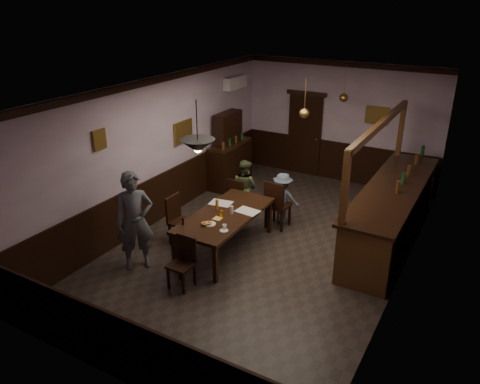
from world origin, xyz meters
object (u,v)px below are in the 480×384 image
Objects in this scene: person_seated_left at (244,187)px; soda_can at (222,214)px; chair_side at (178,218)px; person_seated_right at (282,198)px; person_standing at (135,221)px; bar_counter at (391,212)px; coffee_cup at (225,227)px; sideboard at (229,156)px; chair_near at (183,259)px; chair_far_left at (238,197)px; pendant_brass_mid at (304,113)px; pendant_brass_far at (344,98)px; dining_table at (225,217)px; chair_far_right at (276,203)px; pendant_iron at (198,146)px.

person_seated_left reaches higher than soda_can.
chair_side is 0.87× the size of person_seated_right.
person_standing is 4.84m from bar_counter.
coffee_cup is 3.92m from sideboard.
sideboard is at bearing 119.37° from coffee_cup.
chair_side reaches higher than chair_near.
sideboard reaches higher than chair_side.
pendant_brass_mid is (1.14, 0.64, 1.80)m from chair_far_left.
soda_can is 0.15× the size of pendant_brass_mid.
person_standing is at bearing 177.09° from chair_near.
person_seated_left is (-0.47, 2.87, 0.14)m from chair_near.
pendant_brass_far is (0.86, 3.87, 1.49)m from soda_can.
dining_table is 1.99× the size of person_seated_right.
dining_table is at bearing 120.18° from coffee_cup.
chair_far_right reaches higher than chair_side.
coffee_cup is 0.09× the size of pendant_iron.
pendant_brass_mid is at bearing 72.04° from soda_can.
person_seated_right reaches higher than chair_far_right.
chair_far_right is 1.49m from soda_can.
bar_counter is (3.03, 0.68, 0.10)m from chair_far_left.
soda_can reaches higher than dining_table.
person_seated_right is (0.90, 0.28, 0.05)m from chair_far_left.
person_seated_right reaches higher than chair_side.
sideboard is 2.27× the size of pendant_brass_far.
bar_counter is at bearing -160.02° from chair_far_right.
person_standing is 22.16× the size of coffee_cup.
pendant_brass_far is at bearing 133.43° from bar_counter.
person_seated_right is 2.17m from bar_counter.
dining_table is 3.23m from bar_counter.
pendant_brass_far is (2.51, 0.86, 1.56)m from sideboard.
person_seated_left is at bearing -14.53° from chair_side.
dining_table is 27.58× the size of coffee_cup.
chair_near is at bearing 109.61° from person_seated_left.
dining_table is at bearing 116.88° from person_seated_left.
pendant_brass_far is (0.88, 3.74, 1.61)m from dining_table.
chair_near is at bearing -101.65° from pendant_brass_mid.
soda_can is 0.15× the size of pendant_brass_far.
pendant_brass_mid and pendant_brass_far have the same top height.
pendant_brass_far reaches higher than coffee_cup.
bar_counter is at bearing 39.25° from soda_can.
coffee_cup is 0.10× the size of pendant_brass_mid.
chair_side is at bearing -77.10° from sideboard.
chair_far_left is at bearing -53.81° from sideboard.
coffee_cup reaches higher than dining_table.
person_seated_right is at bearing 79.54° from pendant_iron.
chair_side is at bearing -114.62° from pendant_brass_far.
chair_side is 0.23× the size of bar_counter.
sideboard is (-1.17, 1.60, 0.24)m from chair_far_left.
person_seated_right is at bearing -101.35° from pendant_brass_far.
sideboard is at bearing -38.22° from person_seated_left.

